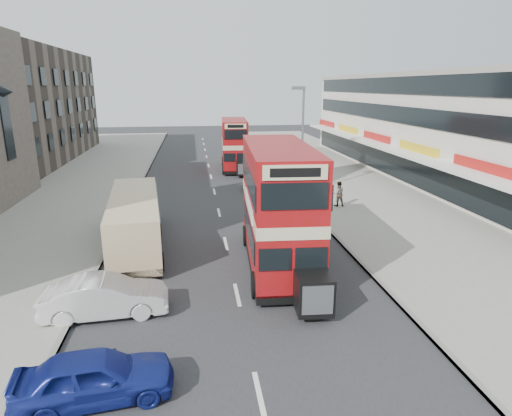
{
  "coord_description": "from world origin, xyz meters",
  "views": [
    {
      "loc": [
        -1.53,
        -13.92,
        8.14
      ],
      "look_at": [
        1.16,
        4.7,
        2.85
      ],
      "focal_mm": 30.54,
      "sensor_mm": 36.0,
      "label": 1
    }
  ],
  "objects_px": {
    "car_left_near": "(95,376)",
    "coach": "(135,219)",
    "car_left_front": "(105,297)",
    "bus_second": "(234,144)",
    "car_right_a": "(293,195)",
    "street_lamp": "(302,133)",
    "car_right_c": "(257,155)",
    "cyclist": "(262,186)",
    "car_right_b": "(273,182)",
    "pedestrian_near": "(338,194)",
    "bus_main": "(278,206)"
  },
  "relations": [
    {
      "from": "pedestrian_near",
      "to": "car_left_front",
      "type": "bearing_deg",
      "value": 46.25
    },
    {
      "from": "bus_second",
      "to": "car_left_near",
      "type": "bearing_deg",
      "value": 81.61
    },
    {
      "from": "car_right_b",
      "to": "pedestrian_near",
      "type": "distance_m",
      "value": 6.84
    },
    {
      "from": "bus_main",
      "to": "pedestrian_near",
      "type": "relative_size",
      "value": 5.76
    },
    {
      "from": "car_left_front",
      "to": "cyclist",
      "type": "distance_m",
      "value": 18.85
    },
    {
      "from": "car_right_b",
      "to": "cyclist",
      "type": "bearing_deg",
      "value": -27.88
    },
    {
      "from": "street_lamp",
      "to": "bus_main",
      "type": "height_order",
      "value": "street_lamp"
    },
    {
      "from": "coach",
      "to": "car_right_a",
      "type": "xyz_separation_m",
      "value": [
        10.1,
        7.49,
        -0.88
      ]
    },
    {
      "from": "street_lamp",
      "to": "coach",
      "type": "height_order",
      "value": "street_lamp"
    },
    {
      "from": "bus_second",
      "to": "car_left_near",
      "type": "height_order",
      "value": "bus_second"
    },
    {
      "from": "cyclist",
      "to": "coach",
      "type": "bearing_deg",
      "value": -132.77
    },
    {
      "from": "bus_main",
      "to": "car_right_c",
      "type": "bearing_deg",
      "value": -92.95
    },
    {
      "from": "car_left_near",
      "to": "cyclist",
      "type": "xyz_separation_m",
      "value": [
        7.86,
        21.46,
        0.1
      ]
    },
    {
      "from": "street_lamp",
      "to": "car_right_b",
      "type": "bearing_deg",
      "value": 133.93
    },
    {
      "from": "bus_main",
      "to": "car_left_front",
      "type": "xyz_separation_m",
      "value": [
        -7.11,
        -3.66,
        -2.14
      ]
    },
    {
      "from": "car_left_front",
      "to": "car_right_a",
      "type": "bearing_deg",
      "value": -38.84
    },
    {
      "from": "coach",
      "to": "bus_main",
      "type": "bearing_deg",
      "value": -33.25
    },
    {
      "from": "car_right_a",
      "to": "car_right_c",
      "type": "height_order",
      "value": "car_right_c"
    },
    {
      "from": "street_lamp",
      "to": "bus_second",
      "type": "height_order",
      "value": "street_lamp"
    },
    {
      "from": "bus_second",
      "to": "cyclist",
      "type": "distance_m",
      "value": 11.75
    },
    {
      "from": "car_left_front",
      "to": "pedestrian_near",
      "type": "bearing_deg",
      "value": -49.36
    },
    {
      "from": "street_lamp",
      "to": "car_right_c",
      "type": "distance_m",
      "value": 16.47
    },
    {
      "from": "car_right_a",
      "to": "pedestrian_near",
      "type": "relative_size",
      "value": 2.36
    },
    {
      "from": "bus_second",
      "to": "car_right_a",
      "type": "xyz_separation_m",
      "value": [
        2.86,
        -13.71,
        -1.93
      ]
    },
    {
      "from": "coach",
      "to": "car_right_c",
      "type": "bearing_deg",
      "value": 62.67
    },
    {
      "from": "pedestrian_near",
      "to": "cyclist",
      "type": "distance_m",
      "value": 6.19
    },
    {
      "from": "coach",
      "to": "car_right_c",
      "type": "distance_m",
      "value": 27.54
    },
    {
      "from": "pedestrian_near",
      "to": "street_lamp",
      "type": "bearing_deg",
      "value": -65.69
    },
    {
      "from": "bus_second",
      "to": "cyclist",
      "type": "bearing_deg",
      "value": 98.04
    },
    {
      "from": "coach",
      "to": "car_left_near",
      "type": "distance_m",
      "value": 11.88
    },
    {
      "from": "car_right_c",
      "to": "car_right_b",
      "type": "bearing_deg",
      "value": 4.74
    },
    {
      "from": "bus_second",
      "to": "pedestrian_near",
      "type": "xyz_separation_m",
      "value": [
        5.63,
        -15.6,
        -1.5
      ]
    },
    {
      "from": "car_right_a",
      "to": "cyclist",
      "type": "xyz_separation_m",
      "value": [
        -1.93,
        2.12,
        0.2
      ]
    },
    {
      "from": "bus_main",
      "to": "bus_second",
      "type": "bearing_deg",
      "value": -87.36
    },
    {
      "from": "car_left_front",
      "to": "car_right_b",
      "type": "distance_m",
      "value": 21.09
    },
    {
      "from": "pedestrian_near",
      "to": "car_right_c",
      "type": "bearing_deg",
      "value": -80.46
    },
    {
      "from": "bus_second",
      "to": "pedestrian_near",
      "type": "bearing_deg",
      "value": 113.3
    },
    {
      "from": "car_left_front",
      "to": "car_right_b",
      "type": "height_order",
      "value": "car_left_front"
    },
    {
      "from": "bus_second",
      "to": "car_right_a",
      "type": "relative_size",
      "value": 2.14
    },
    {
      "from": "coach",
      "to": "pedestrian_near",
      "type": "relative_size",
      "value": 5.53
    },
    {
      "from": "bus_second",
      "to": "bus_main",
      "type": "bearing_deg",
      "value": 92.59
    },
    {
      "from": "bus_second",
      "to": "coach",
      "type": "height_order",
      "value": "bus_second"
    },
    {
      "from": "bus_main",
      "to": "car_left_front",
      "type": "height_order",
      "value": "bus_main"
    },
    {
      "from": "coach",
      "to": "cyclist",
      "type": "xyz_separation_m",
      "value": [
        8.17,
        9.62,
        -0.67
      ]
    },
    {
      "from": "car_left_near",
      "to": "coach",
      "type": "bearing_deg",
      "value": -5.52
    },
    {
      "from": "car_right_c",
      "to": "pedestrian_near",
      "type": "height_order",
      "value": "pedestrian_near"
    },
    {
      "from": "bus_second",
      "to": "car_right_c",
      "type": "xyz_separation_m",
      "value": [
        2.92,
        4.38,
        -1.83
      ]
    },
    {
      "from": "car_left_front",
      "to": "cyclist",
      "type": "bearing_deg",
      "value": -30.29
    },
    {
      "from": "coach",
      "to": "cyclist",
      "type": "distance_m",
      "value": 12.64
    },
    {
      "from": "car_left_near",
      "to": "car_left_front",
      "type": "bearing_deg",
      "value": -0.18
    }
  ]
}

